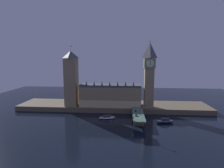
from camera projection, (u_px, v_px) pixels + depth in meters
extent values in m
plane|color=black|center=(110.00, 119.00, 185.10)|extent=(400.00, 400.00, 0.00)
cube|color=brown|center=(113.00, 106.00, 223.22)|extent=(220.00, 42.00, 5.54)
cube|color=#8E7A56|center=(110.00, 96.00, 213.83)|extent=(68.33, 21.39, 22.05)
cube|color=#D5B989|center=(110.00, 104.00, 204.12)|extent=(68.33, 0.20, 7.94)
cube|color=#42474C|center=(110.00, 85.00, 212.15)|extent=(68.33, 19.68, 2.40)
cone|color=#42474C|center=(86.00, 83.00, 204.76)|extent=(2.40, 2.40, 4.85)
cone|color=#42474C|center=(94.00, 83.00, 204.07)|extent=(2.40, 2.40, 4.85)
cone|color=#42474C|center=(102.00, 83.00, 203.37)|extent=(2.40, 2.40, 4.85)
cone|color=#42474C|center=(110.00, 83.00, 202.68)|extent=(2.40, 2.40, 4.85)
cone|color=#42474C|center=(118.00, 83.00, 201.99)|extent=(2.40, 2.40, 4.85)
cone|color=#42474C|center=(125.00, 83.00, 201.29)|extent=(2.40, 2.40, 4.85)
cone|color=#42474C|center=(133.00, 84.00, 200.60)|extent=(2.40, 2.40, 4.85)
cube|color=#8E7A56|center=(149.00, 88.00, 204.22)|extent=(9.85, 9.85, 43.17)
cube|color=#8E7A56|center=(150.00, 63.00, 200.50)|extent=(11.63, 11.63, 11.04)
cylinder|color=#B7E5B7|center=(150.00, 63.00, 194.64)|extent=(7.95, 0.25, 7.95)
cylinder|color=#B7E5B7|center=(149.00, 63.00, 206.36)|extent=(7.95, 0.25, 7.95)
cylinder|color=#B7E5B7|center=(155.00, 63.00, 200.02)|extent=(0.25, 7.95, 7.95)
cylinder|color=#B7E5B7|center=(144.00, 63.00, 200.98)|extent=(0.25, 7.95, 7.95)
cube|color=black|center=(150.00, 63.00, 194.37)|extent=(0.36, 0.10, 5.97)
pyramid|color=#42474C|center=(150.00, 50.00, 198.61)|extent=(11.63, 11.63, 16.48)
sphere|color=gold|center=(150.00, 41.00, 197.37)|extent=(1.60, 1.60, 1.60)
cube|color=#8E7A56|center=(71.00, 82.00, 212.34)|extent=(13.51, 13.51, 53.96)
pyramid|color=#42474C|center=(70.00, 55.00, 208.09)|extent=(13.79, 13.79, 8.03)
cylinder|color=#99999E|center=(70.00, 48.00, 207.13)|extent=(0.24, 0.24, 6.00)
cube|color=gold|center=(71.00, 46.00, 206.75)|extent=(2.00, 0.08, 1.20)
cube|color=#476656|center=(138.00, 114.00, 177.04)|extent=(10.64, 46.00, 1.40)
cube|color=brown|center=(139.00, 122.00, 166.20)|extent=(9.05, 3.20, 6.02)
cube|color=brown|center=(138.00, 118.00, 177.55)|extent=(9.05, 3.20, 6.02)
cube|color=brown|center=(137.00, 114.00, 188.90)|extent=(9.05, 3.20, 6.02)
cube|color=#235633|center=(135.00, 111.00, 183.69)|extent=(1.71, 4.02, 0.81)
cube|color=black|center=(135.00, 110.00, 183.61)|extent=(1.40, 1.81, 0.45)
cylinder|color=black|center=(135.00, 111.00, 185.03)|extent=(0.22, 0.64, 0.64)
cylinder|color=black|center=(136.00, 111.00, 184.89)|extent=(0.22, 0.64, 0.64)
cylinder|color=black|center=(135.00, 112.00, 182.57)|extent=(0.22, 0.64, 0.64)
cylinder|color=black|center=(136.00, 112.00, 182.44)|extent=(0.22, 0.64, 0.64)
cube|color=#235633|center=(136.00, 115.00, 169.69)|extent=(1.97, 3.89, 0.80)
cube|color=black|center=(136.00, 115.00, 169.61)|extent=(1.61, 1.75, 0.45)
cylinder|color=black|center=(135.00, 115.00, 171.00)|extent=(0.22, 0.64, 0.64)
cylinder|color=black|center=(137.00, 115.00, 170.84)|extent=(0.22, 0.64, 0.64)
cylinder|color=black|center=(135.00, 116.00, 168.62)|extent=(0.22, 0.64, 0.64)
cylinder|color=black|center=(137.00, 116.00, 168.46)|extent=(0.22, 0.64, 0.64)
cube|color=silver|center=(140.00, 112.00, 181.66)|extent=(1.96, 4.13, 0.69)
cube|color=black|center=(140.00, 111.00, 181.58)|extent=(1.61, 1.86, 0.45)
cylinder|color=black|center=(141.00, 112.00, 180.34)|extent=(0.22, 0.64, 0.64)
cylinder|color=black|center=(139.00, 112.00, 180.50)|extent=(0.22, 0.64, 0.64)
cylinder|color=black|center=(141.00, 111.00, 182.87)|extent=(0.22, 0.64, 0.64)
cylinder|color=black|center=(139.00, 111.00, 183.02)|extent=(0.22, 0.64, 0.64)
cylinder|color=black|center=(134.00, 118.00, 162.31)|extent=(0.28, 0.28, 0.80)
cylinder|color=black|center=(134.00, 117.00, 162.21)|extent=(0.38, 0.38, 0.66)
sphere|color=tan|center=(134.00, 117.00, 162.15)|extent=(0.22, 0.22, 0.22)
cylinder|color=#2D3333|center=(133.00, 118.00, 162.79)|extent=(0.56, 0.56, 0.50)
cylinder|color=#2D3333|center=(133.00, 115.00, 162.39)|extent=(0.18, 0.18, 5.38)
sphere|color=#F9E5A3|center=(133.00, 111.00, 161.94)|extent=(0.60, 0.60, 0.60)
sphere|color=#F9E5A3|center=(133.00, 112.00, 162.03)|extent=(0.44, 0.44, 0.44)
sphere|color=#F9E5A3|center=(134.00, 112.00, 161.95)|extent=(0.44, 0.44, 0.44)
cylinder|color=#2D3333|center=(144.00, 113.00, 176.50)|extent=(0.56, 0.56, 0.50)
cylinder|color=#2D3333|center=(144.00, 110.00, 176.09)|extent=(0.18, 0.18, 5.41)
sphere|color=#F9E5A3|center=(144.00, 107.00, 175.64)|extent=(0.60, 0.60, 0.60)
sphere|color=#F9E5A3|center=(143.00, 107.00, 175.73)|extent=(0.44, 0.44, 0.44)
sphere|color=#F9E5A3|center=(144.00, 107.00, 175.65)|extent=(0.44, 0.44, 0.44)
ellipsoid|color=white|center=(107.00, 118.00, 185.07)|extent=(17.28, 7.98, 1.73)
cube|color=tan|center=(107.00, 117.00, 184.96)|extent=(15.13, 6.66, 0.24)
cube|color=#2D333D|center=(107.00, 116.00, 184.83)|extent=(7.94, 4.38, 1.73)
ellipsoid|color=#1E2842|center=(165.00, 122.00, 173.07)|extent=(16.58, 7.10, 2.24)
cube|color=tan|center=(165.00, 121.00, 172.93)|extent=(14.54, 5.85, 0.24)
cube|color=#2D333D|center=(165.00, 119.00, 172.76)|extent=(7.57, 4.03, 2.24)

